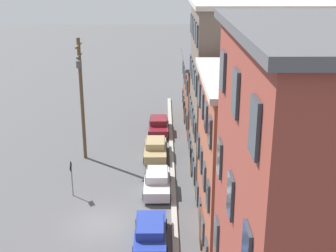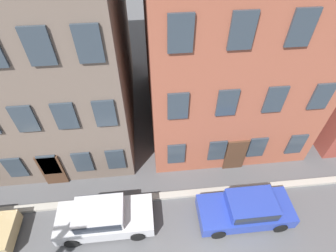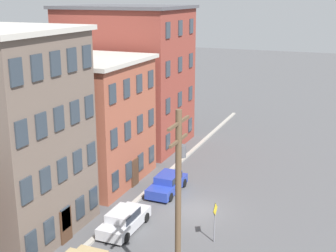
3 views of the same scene
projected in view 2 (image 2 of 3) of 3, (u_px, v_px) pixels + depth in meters
kerb_strip at (196, 193)px, 13.57m from camera, size 56.00×0.36×0.16m
apartment_midblock at (42, 19)px, 13.39m from camera, size 8.66×11.62×12.93m
apartment_far at (224, 44)px, 14.51m from camera, size 9.04×9.86×10.02m
car_silver at (103, 217)px, 11.97m from camera, size 4.40×1.92×1.43m
car_blue at (247, 209)px, 12.25m from camera, size 4.40×1.92×1.43m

